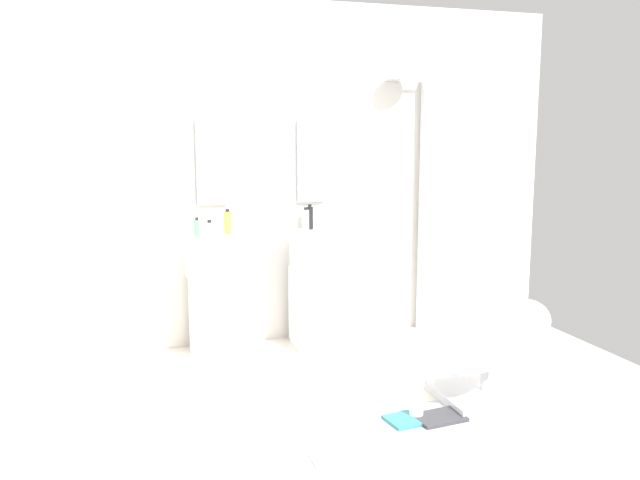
% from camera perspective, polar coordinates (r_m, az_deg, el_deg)
% --- Properties ---
extents(ground_plane, '(4.80, 3.60, 0.04)m').
position_cam_1_polar(ground_plane, '(3.78, 0.21, -16.08)').
color(ground_plane, silver).
extents(rear_partition, '(4.80, 0.10, 2.60)m').
position_cam_1_polar(rear_partition, '(5.03, -5.25, 5.73)').
color(rear_partition, silver).
rests_on(rear_partition, ground_plane).
extents(pedestal_sink_left, '(0.46, 0.46, 0.99)m').
position_cam_1_polar(pedestal_sink_left, '(4.77, -8.87, -4.57)').
color(pedestal_sink_left, white).
rests_on(pedestal_sink_left, ground_plane).
extents(pedestal_sink_right, '(0.46, 0.46, 0.99)m').
position_cam_1_polar(pedestal_sink_right, '(4.93, 0.03, -4.03)').
color(pedestal_sink_right, white).
rests_on(pedestal_sink_right, ground_plane).
extents(vanity_mirror_left, '(0.22, 0.03, 0.63)m').
position_cam_1_polar(vanity_mirror_left, '(4.90, -9.54, 6.75)').
color(vanity_mirror_left, '#8C9EA8').
extents(vanity_mirror_right, '(0.22, 0.03, 0.63)m').
position_cam_1_polar(vanity_mirror_right, '(5.05, -0.80, 6.93)').
color(vanity_mirror_right, '#8C9EA8').
extents(shower_column, '(0.49, 0.24, 2.05)m').
position_cam_1_polar(shower_column, '(5.37, 9.35, 3.48)').
color(shower_column, '#B7BABF').
rests_on(shower_column, ground_plane).
extents(lounge_chair, '(1.03, 1.03, 0.65)m').
position_cam_1_polar(lounge_chair, '(4.09, 14.34, -8.84)').
color(lounge_chair, '#B7BABF').
rests_on(lounge_chair, ground_plane).
extents(area_rug, '(1.10, 0.61, 0.01)m').
position_cam_1_polar(area_rug, '(3.71, 6.98, -16.23)').
color(area_rug, '#B2B2B7').
rests_on(area_rug, ground_plane).
extents(magazine_teal, '(0.27, 0.22, 0.02)m').
position_cam_1_polar(magazine_teal, '(3.81, 7.76, -15.31)').
color(magazine_teal, teal).
rests_on(magazine_teal, area_rug).
extents(magazine_charcoal, '(0.30, 0.22, 0.02)m').
position_cam_1_polar(magazine_charcoal, '(3.86, 10.39, -15.04)').
color(magazine_charcoal, '#38383D').
rests_on(magazine_charcoal, area_rug).
extents(coffee_mug, '(0.08, 0.08, 0.09)m').
position_cam_1_polar(coffee_mug, '(3.84, 8.43, -14.57)').
color(coffee_mug, white).
rests_on(coffee_mug, area_rug).
extents(soap_bottle_green, '(0.04, 0.04, 0.14)m').
position_cam_1_polar(soap_bottle_green, '(4.64, -10.72, 1.01)').
color(soap_bottle_green, '#59996B').
rests_on(soap_bottle_green, pedestal_sink_left).
extents(soap_bottle_clear, '(0.05, 0.05, 0.19)m').
position_cam_1_polar(soap_bottle_clear, '(4.81, -1.26, 1.71)').
color(soap_bottle_clear, silver).
rests_on(soap_bottle_clear, pedestal_sink_right).
extents(soap_bottle_amber, '(0.05, 0.05, 0.18)m').
position_cam_1_polar(soap_bottle_amber, '(4.79, -8.10, 1.55)').
color(soap_bottle_amber, '#C68C38').
rests_on(soap_bottle_amber, pedestal_sink_left).
extents(soap_bottle_black, '(0.05, 0.05, 0.19)m').
position_cam_1_polar(soap_bottle_black, '(4.98, -0.89, 1.97)').
color(soap_bottle_black, black).
rests_on(soap_bottle_black, pedestal_sink_right).
extents(soap_bottle_white, '(0.05, 0.05, 0.13)m').
position_cam_1_polar(soap_bottle_white, '(4.57, -9.64, 0.85)').
color(soap_bottle_white, white).
rests_on(soap_bottle_white, pedestal_sink_left).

